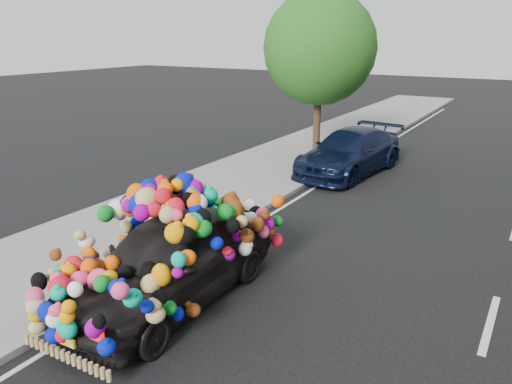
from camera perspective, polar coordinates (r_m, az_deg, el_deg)
ground at (r=10.08m, az=4.28°, el=-9.15°), size 100.00×100.00×0.00m
sidewalk at (r=12.39m, az=-13.81°, el=-4.06°), size 4.00×60.00×0.12m
kerb at (r=11.18m, az=-6.59°, el=-6.03°), size 0.15×60.00×0.13m
lane_markings at (r=9.27m, az=25.16°, el=-13.45°), size 6.00×50.00×0.01m
tree_near_sidewalk at (r=19.22m, az=7.29°, el=15.99°), size 4.20×4.20×6.13m
plush_art_car at (r=8.76m, az=-9.67°, el=-5.47°), size 2.26×4.80×2.21m
navy_sedan at (r=17.16m, az=10.68°, el=4.52°), size 2.62×5.21×1.45m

